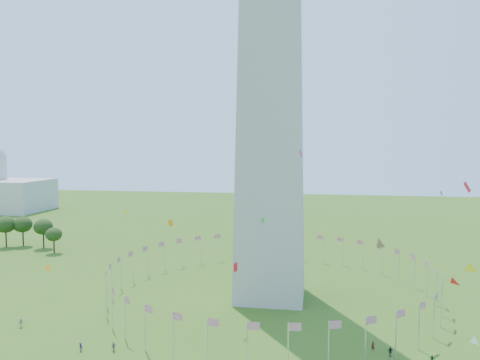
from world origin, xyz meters
name	(u,v)px	position (x,y,z in m)	size (l,w,h in m)	color
flag_ring	(270,280)	(0.00, 50.00, 4.50)	(80.24, 80.24, 9.00)	silver
kites_aloft	(371,250)	(21.31, 22.42, 19.16)	(129.35, 70.46, 33.64)	yellow
tree_line_west	(2,233)	(-105.19, 91.18, 5.22)	(54.64, 15.19, 11.45)	#2D4C19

